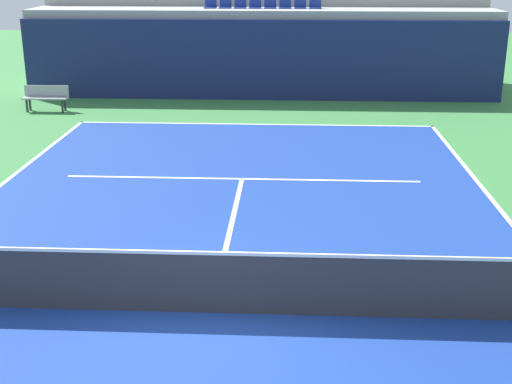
# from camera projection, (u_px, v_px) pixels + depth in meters

# --- Properties ---
(ground_plane) EXTENTS (80.00, 80.00, 0.00)m
(ground_plane) POSITION_uv_depth(u_px,v_px,m) (211.00, 313.00, 10.10)
(ground_plane) COLOR #387A3D
(court_surface) EXTENTS (11.00, 24.00, 0.01)m
(court_surface) POSITION_uv_depth(u_px,v_px,m) (211.00, 313.00, 10.10)
(court_surface) COLOR navy
(court_surface) RESTS_ON ground_plane
(baseline_far) EXTENTS (11.00, 0.10, 0.00)m
(baseline_far) POSITION_uv_depth(u_px,v_px,m) (255.00, 124.00, 21.39)
(baseline_far) COLOR white
(baseline_far) RESTS_ON court_surface
(service_line_far) EXTENTS (8.26, 0.10, 0.00)m
(service_line_far) POSITION_uv_depth(u_px,v_px,m) (242.00, 179.00, 16.15)
(service_line_far) COLOR white
(service_line_far) RESTS_ON court_surface
(centre_service_line) EXTENTS (0.10, 6.40, 0.00)m
(centre_service_line) POSITION_uv_depth(u_px,v_px,m) (230.00, 230.00, 13.12)
(centre_service_line) COLOR white
(centre_service_line) RESTS_ON court_surface
(back_wall) EXTENTS (17.17, 0.30, 2.83)m
(back_wall) POSITION_uv_depth(u_px,v_px,m) (261.00, 60.00, 24.72)
(back_wall) COLOR navy
(back_wall) RESTS_ON ground_plane
(stands_tier_lower) EXTENTS (17.17, 2.40, 3.12)m
(stands_tier_lower) POSITION_uv_depth(u_px,v_px,m) (262.00, 51.00, 25.95)
(stands_tier_lower) COLOR #9E9E99
(stands_tier_lower) RESTS_ON ground_plane
(stands_tier_upper) EXTENTS (17.17, 2.40, 3.84)m
(stands_tier_upper) POSITION_uv_depth(u_px,v_px,m) (265.00, 35.00, 28.10)
(stands_tier_upper) COLOR #9E9E99
(stands_tier_upper) RESTS_ON ground_plane
(seating_row_lower) EXTENTS (4.31, 0.44, 0.44)m
(seating_row_lower) POSITION_uv_depth(u_px,v_px,m) (263.00, 5.00, 25.49)
(seating_row_lower) COLOR navy
(seating_row_lower) RESTS_ON stands_tier_lower
(tennis_net) EXTENTS (11.08, 0.08, 1.07)m
(tennis_net) POSITION_uv_depth(u_px,v_px,m) (210.00, 282.00, 9.94)
(tennis_net) COLOR black
(tennis_net) RESTS_ON court_surface
(player_bench) EXTENTS (1.50, 0.40, 0.85)m
(player_bench) POSITION_uv_depth(u_px,v_px,m) (46.00, 96.00, 23.12)
(player_bench) COLOR #99999E
(player_bench) RESTS_ON ground_plane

